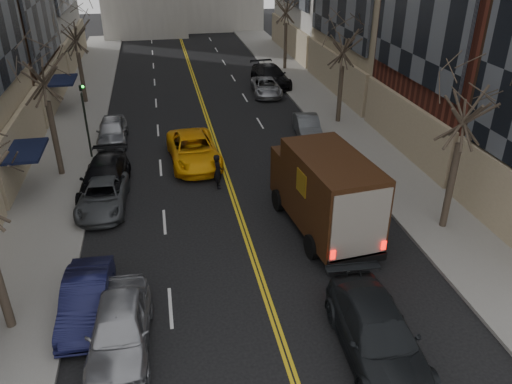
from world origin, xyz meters
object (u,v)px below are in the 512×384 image
(taxi, at_px, (194,150))
(pedestrian, at_px, (218,171))
(ups_truck, at_px, (324,192))
(observer_sedan, at_px, (377,334))

(taxi, distance_m, pedestrian, 3.49)
(ups_truck, height_order, pedestrian, ups_truck)
(taxi, xyz_separation_m, pedestrian, (0.96, -3.36, 0.13))
(ups_truck, height_order, taxi, ups_truck)
(observer_sedan, height_order, taxi, observer_sedan)
(ups_truck, distance_m, observer_sedan, 7.51)
(observer_sedan, relative_size, pedestrian, 3.05)
(observer_sedan, xyz_separation_m, pedestrian, (-3.39, 12.39, 0.12))
(ups_truck, relative_size, pedestrian, 3.86)
(ups_truck, relative_size, observer_sedan, 1.26)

